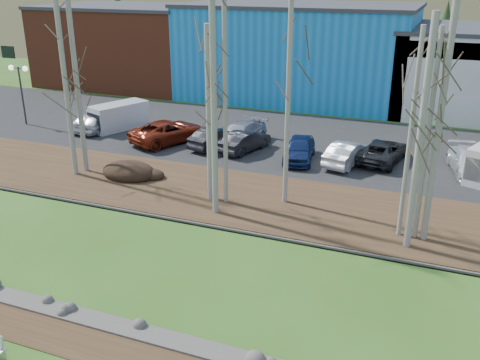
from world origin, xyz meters
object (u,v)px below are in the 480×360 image
at_px(car_2, 169,131).
at_px(car_6, 383,151).
at_px(street_lamp, 20,78).
at_px(car_0, 93,121).
at_px(car_7, 469,162).
at_px(car_3, 239,134).
at_px(van_grey, 117,117).
at_px(car_5, 347,153).
at_px(car_9, 101,122).
at_px(car_4, 299,149).
at_px(car_1, 215,138).
at_px(car_8, 245,141).

bearing_deg(car_2, car_6, -149.55).
relative_size(street_lamp, car_0, 1.11).
xyz_separation_m(car_0, car_7, (25.29, 0.51, -0.01)).
bearing_deg(car_3, car_0, -163.02).
distance_m(street_lamp, van_grey, 7.76).
height_order(car_5, car_9, car_5).
relative_size(car_7, car_9, 1.16).
bearing_deg(car_2, car_9, 18.99).
relative_size(street_lamp, van_grey, 0.96).
height_order(car_3, car_4, car_4).
bearing_deg(car_2, car_1, -152.70).
height_order(street_lamp, car_0, street_lamp).
bearing_deg(van_grey, car_8, 14.35).
relative_size(car_8, van_grey, 0.88).
xyz_separation_m(car_0, car_8, (11.96, -0.47, -0.02)).
xyz_separation_m(car_3, car_8, (0.90, -1.33, -0.03)).
bearing_deg(car_9, car_4, -179.31).
distance_m(car_5, car_7, 6.85).
relative_size(car_4, car_9, 1.06).
relative_size(car_5, car_6, 0.89).
bearing_deg(car_4, car_0, 167.46).
bearing_deg(car_9, car_6, -173.69).
xyz_separation_m(street_lamp, car_0, (5.76, 0.54, -2.78)).
distance_m(car_0, car_6, 20.46).
relative_size(car_3, car_4, 1.13).
distance_m(car_2, van_grey, 5.32).
distance_m(car_6, car_7, 4.85).
height_order(car_2, car_9, car_2).
bearing_deg(car_7, car_6, 164.31).
height_order(car_7, car_9, car_9).
relative_size(car_4, car_7, 0.92).
xyz_separation_m(car_3, car_6, (9.38, -0.12, -0.03)).
distance_m(car_2, car_3, 4.76).
bearing_deg(car_1, car_7, -160.83).
relative_size(car_4, car_6, 0.89).
xyz_separation_m(car_0, car_6, (20.45, 0.73, -0.02)).
bearing_deg(car_8, street_lamp, 15.74).
height_order(car_5, car_8, car_5).
distance_m(car_2, car_7, 18.79).
bearing_deg(car_9, car_5, -177.76).
relative_size(street_lamp, car_2, 0.81).
relative_size(car_3, car_7, 1.04).
height_order(car_4, car_7, car_4).
relative_size(car_5, car_7, 0.91).
distance_m(car_1, car_5, 8.65).
bearing_deg(car_7, car_2, 170.33).
distance_m(car_1, car_3, 1.78).
height_order(car_2, car_6, car_2).
height_order(car_0, car_8, car_0).
xyz_separation_m(car_4, car_6, (4.75, 1.65, -0.06)).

